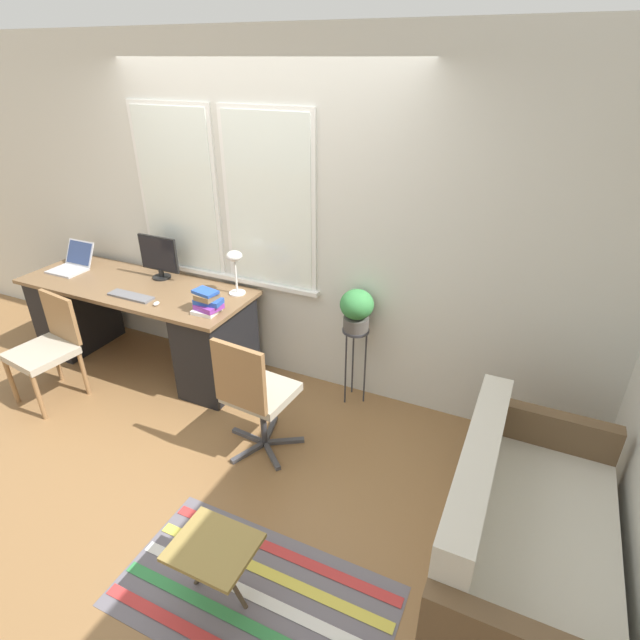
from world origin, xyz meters
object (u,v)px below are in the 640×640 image
Objects in this scene: laptop at (72,264)px; monitor at (159,257)px; desk_lamp at (235,262)px; couch_loveseat at (519,545)px; potted_plant at (357,308)px; book_stack at (207,303)px; desk_chair_wooden at (47,346)px; mouse at (156,304)px; folding_stool at (214,550)px; plant_stand at (355,341)px; office_chair_swivel at (255,393)px; keyboard at (131,296)px.

monitor reaches higher than laptop.
laptop is 0.94× the size of desk_lamp.
potted_plant reaches higher than couch_loveseat.
laptop reaches higher than book_stack.
monitor is (0.87, 0.19, 0.15)m from laptop.
monitor is 0.45× the size of desk_chair_wooden.
monitor reaches higher than mouse.
book_stack is 1.37m from desk_chair_wooden.
book_stack is (0.77, -0.37, -0.12)m from monitor.
monitor is 0.96× the size of folding_stool.
potted_plant is at bearing 0.00° from plant_stand.
office_chair_swivel is at bearing -29.27° from monitor.
laptop reaches higher than folding_stool.
mouse is at bearing -13.18° from office_chair_swivel.
potted_plant is (2.68, 0.25, 0.00)m from laptop.
mouse is at bearing 38.90° from desk_chair_wooden.
keyboard is 0.27× the size of couch_loveseat.
folding_stool is at bearing -60.70° from desk_lamp.
plant_stand is 0.29m from potted_plant.
mouse is 0.18× the size of potted_plant.
office_chair_swivel is at bearing -17.65° from mouse.
book_stack is (1.64, -0.18, 0.03)m from laptop.
laptop is 1.50× the size of book_stack.
folding_stool is at bearing -90.11° from plant_stand.
desk_chair_wooden reaches higher than plant_stand.
plant_stand is at bearing 15.32° from keyboard.
book_stack is at bearing 31.90° from desk_chair_wooden.
keyboard is at bearing 174.23° from mouse.
book_stack reaches higher than desk_chair_wooden.
monitor is 1.69m from office_chair_swivel.
book_stack is at bearing 9.93° from mouse.
laptop is 0.40× the size of desk_chair_wooden.
couch_loveseat is (2.83, -0.65, -0.50)m from mouse.
book_stack is at bearing 73.15° from couch_loveseat.
potted_plant is at bearing 2.02° from monitor.
folding_stool is at bearing 114.97° from office_chair_swivel.
folding_stool is (2.24, -0.90, -0.11)m from desk_chair_wooden.
couch_loveseat is at bearing -40.53° from plant_stand.
office_chair_swivel is at bearing -32.95° from book_stack.
potted_plant reaches higher than desk_chair_wooden.
book_stack is 0.27× the size of desk_chair_wooden.
monitor is at bearing 70.85° from couch_loveseat.
laptop is at bearing -167.68° from monitor.
potted_plant reaches higher than plant_stand.
potted_plant reaches higher than keyboard.
book_stack is at bearing -28.49° from office_chair_swivel.
plant_stand is (0.38, 0.86, 0.04)m from office_chair_swivel.
desk_lamp is (1.65, 0.19, 0.22)m from laptop.
keyboard is 1.85m from plant_stand.
desk_lamp is at bearing 119.30° from folding_stool.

